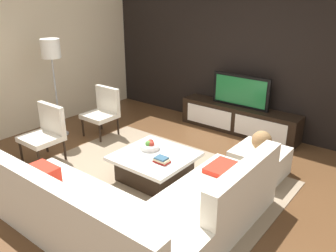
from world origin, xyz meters
name	(u,v)px	position (x,y,z in m)	size (l,w,h in m)	color
ground_plane	(156,184)	(0.00, 0.00, 0.00)	(14.00, 14.00, 0.00)	brown
feature_wall_back	(251,55)	(0.00, 2.70, 1.40)	(6.40, 0.12, 2.80)	black
side_wall_left	(26,55)	(-3.20, 0.20, 1.40)	(0.12, 5.20, 2.80)	beige
area_rug	(150,181)	(-0.10, 0.00, 0.01)	(3.44, 2.59, 0.01)	gray
media_console	(238,119)	(0.00, 2.40, 0.25)	(2.26, 0.44, 0.50)	black
television	(241,91)	(0.00, 2.40, 0.79)	(1.10, 0.06, 0.58)	black
sectional_couch	(139,211)	(0.52, -0.90, 0.28)	(2.51, 2.32, 0.81)	silver
coffee_table	(155,166)	(-0.10, 0.10, 0.20)	(1.01, 0.98, 0.38)	black
accent_chair_near	(46,130)	(-1.82, -0.45, 0.49)	(0.57, 0.53, 0.87)	black
floor_lamp	(51,55)	(-2.51, 0.26, 1.47)	(0.32, 0.32, 1.73)	#A5A5AA
ottoman	(259,162)	(1.00, 1.12, 0.20)	(0.70, 0.70, 0.40)	silver
fruit_bowl	(149,146)	(-0.28, 0.20, 0.43)	(0.28, 0.28, 0.13)	silver
accent_chair_far	(103,109)	(-1.89, 0.79, 0.49)	(0.54, 0.51, 0.87)	black
decorative_ball	(262,141)	(1.00, 1.12, 0.54)	(0.28, 0.28, 0.28)	#997247
book_stack	(162,160)	(0.12, -0.02, 0.41)	(0.21, 0.14, 0.07)	maroon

